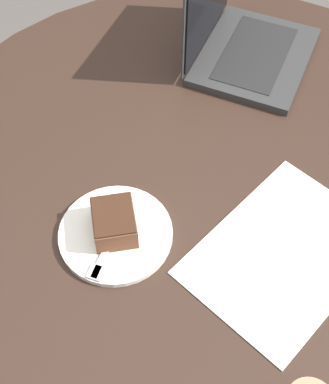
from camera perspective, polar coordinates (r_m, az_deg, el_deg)
name	(u,v)px	position (r m, az deg, el deg)	size (l,w,h in m)	color
ground_plane	(193,318)	(1.74, 3.06, -13.30)	(12.00, 12.00, 0.00)	#4C4742
dining_table	(205,217)	(1.21, 4.29, -2.68)	(1.28, 1.28, 0.75)	black
paper_document	(286,252)	(1.00, 12.84, -6.21)	(0.39, 0.31, 0.00)	white
plate	(116,234)	(1.00, -5.23, -4.47)	(0.21, 0.21, 0.01)	silver
cake_slice	(114,222)	(0.97, -5.39, -3.24)	(0.11, 0.12, 0.05)	brown
fork	(108,247)	(0.97, -6.08, -5.89)	(0.15, 0.12, 0.00)	silver
laptop	(243,43)	(1.31, 8.41, 15.45)	(0.39, 0.37, 0.23)	#2D2D2D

